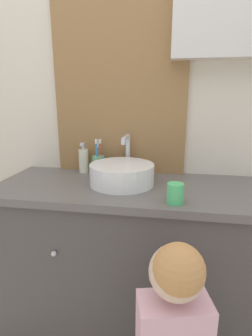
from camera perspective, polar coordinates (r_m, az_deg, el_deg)
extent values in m
cube|color=beige|center=(1.47, 2.57, 14.16)|extent=(3.20, 0.06, 2.50)
cube|color=olive|center=(1.44, -1.40, 17.71)|extent=(0.71, 0.02, 1.03)
cube|color=#B2C1CC|center=(1.44, -1.45, 17.72)|extent=(0.65, 0.01, 0.97)
cube|color=#4C4742|center=(1.46, 0.70, -20.81)|extent=(1.25, 0.47, 0.83)
cube|color=#605B56|center=(1.26, 0.76, -4.60)|extent=(1.29, 0.51, 0.03)
sphere|color=silver|center=(1.22, -15.44, -17.55)|extent=(0.02, 0.02, 0.02)
sphere|color=silver|center=(1.14, 14.31, -20.30)|extent=(0.02, 0.02, 0.02)
cylinder|color=white|center=(1.26, -0.91, -1.34)|extent=(0.31, 0.31, 0.10)
cylinder|color=silver|center=(1.25, -0.92, 0.68)|extent=(0.25, 0.25, 0.01)
cylinder|color=silver|center=(1.42, 0.39, 2.84)|extent=(0.02, 0.02, 0.21)
cylinder|color=silver|center=(1.33, -0.08, 6.66)|extent=(0.02, 0.14, 0.02)
cylinder|color=silver|center=(1.27, -0.61, 5.66)|extent=(0.02, 0.02, 0.02)
sphere|color=white|center=(1.42, 3.77, 0.09)|extent=(0.06, 0.06, 0.06)
cylinder|color=#66B27F|center=(1.45, -5.99, 0.75)|extent=(0.07, 0.07, 0.10)
cylinder|color=#D6423D|center=(1.44, -5.62, 2.75)|extent=(0.01, 0.01, 0.18)
cube|color=white|center=(1.43, -5.70, 5.80)|extent=(0.01, 0.02, 0.02)
cylinder|color=#47B26B|center=(1.46, -6.13, 2.34)|extent=(0.01, 0.01, 0.15)
cube|color=white|center=(1.45, -6.20, 4.85)|extent=(0.01, 0.02, 0.02)
cylinder|color=#3884DB|center=(1.43, -6.40, 2.66)|extent=(0.01, 0.01, 0.18)
cube|color=white|center=(1.42, -6.49, 5.78)|extent=(0.01, 0.02, 0.02)
cylinder|color=beige|center=(1.48, -9.19, 1.55)|extent=(0.05, 0.05, 0.13)
cylinder|color=silver|center=(1.46, -9.31, 4.43)|extent=(0.02, 0.02, 0.02)
cube|color=silver|center=(1.45, -9.46, 5.10)|extent=(0.02, 0.03, 0.02)
sphere|color=beige|center=(0.85, 10.95, -21.40)|extent=(0.17, 0.17, 0.17)
sphere|color=tan|center=(0.82, 11.40, -20.84)|extent=(0.15, 0.15, 0.15)
cylinder|color=beige|center=(1.11, 12.01, -21.96)|extent=(0.11, 0.26, 0.05)
cylinder|color=#E5CC4C|center=(1.19, 10.33, -16.74)|extent=(0.02, 0.05, 0.12)
cylinder|color=#4CC670|center=(1.06, 10.67, -5.46)|extent=(0.07, 0.07, 0.08)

